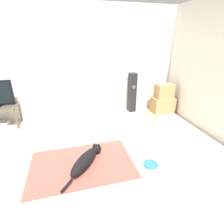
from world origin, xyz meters
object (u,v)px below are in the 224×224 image
at_px(cardboard_box_lower, 163,105).
at_px(tennis_ball_loose_on_carpet, 149,111).
at_px(floor_speaker, 132,93).
at_px(tennis_ball_by_boxes, 145,113).
at_px(tennis_ball_near_speaker, 156,118).
at_px(dog, 86,159).
at_px(cardboard_box_upper, 164,91).
at_px(frisbee, 151,164).
at_px(game_console, 0,124).

distance_m(cardboard_box_lower, tennis_ball_loose_on_carpet, 0.38).
height_order(floor_speaker, tennis_ball_by_boxes, floor_speaker).
bearing_deg(tennis_ball_near_speaker, cardboard_box_lower, 45.72).
bearing_deg(dog, tennis_ball_near_speaker, 33.88).
height_order(tennis_ball_by_boxes, tennis_ball_loose_on_carpet, same).
bearing_deg(floor_speaker, cardboard_box_upper, -20.76).
xyz_separation_m(frisbee, game_console, (-2.67, 2.04, 0.03)).
distance_m(cardboard_box_upper, tennis_ball_loose_on_carpet, 0.64).
bearing_deg(tennis_ball_by_boxes, floor_speaker, 128.00).
bearing_deg(cardboard_box_upper, tennis_ball_by_boxes, -176.98).
height_order(frisbee, cardboard_box_lower, cardboard_box_lower).
height_order(dog, cardboard_box_upper, cardboard_box_upper).
bearing_deg(cardboard_box_upper, frisbee, -123.91).
height_order(cardboard_box_lower, tennis_ball_near_speaker, cardboard_box_lower).
height_order(tennis_ball_by_boxes, tennis_ball_near_speaker, same).
bearing_deg(floor_speaker, tennis_ball_by_boxes, -52.00).
relative_size(cardboard_box_upper, floor_speaker, 0.43).
distance_m(cardboard_box_lower, tennis_ball_near_speaker, 0.57).
bearing_deg(tennis_ball_loose_on_carpet, floor_speaker, 152.37).
height_order(cardboard_box_upper, tennis_ball_by_boxes, cardboard_box_upper).
bearing_deg(floor_speaker, tennis_ball_near_speaker, -59.73).
relative_size(frisbee, game_console, 0.65).
xyz_separation_m(floor_speaker, game_console, (-3.16, -0.10, -0.46)).
height_order(floor_speaker, tennis_ball_near_speaker, floor_speaker).
height_order(tennis_ball_loose_on_carpet, game_console, game_console).
height_order(dog, tennis_ball_loose_on_carpet, dog).
distance_m(frisbee, floor_speaker, 2.24).
xyz_separation_m(cardboard_box_lower, game_console, (-3.92, 0.18, -0.15)).
xyz_separation_m(cardboard_box_upper, floor_speaker, (-0.75, 0.29, -0.07)).
bearing_deg(tennis_ball_by_boxes, tennis_ball_near_speaker, -67.89).
xyz_separation_m(cardboard_box_upper, tennis_ball_near_speaker, (-0.37, -0.38, -0.54)).
distance_m(dog, tennis_ball_loose_on_carpet, 2.51).
xyz_separation_m(floor_speaker, tennis_ball_near_speaker, (0.39, -0.66, -0.48)).
relative_size(cardboard_box_lower, floor_speaker, 0.56).
distance_m(frisbee, tennis_ball_by_boxes, 1.96).
bearing_deg(dog, game_console, 133.48).
relative_size(frisbee, floor_speaker, 0.23).
distance_m(dog, frisbee, 1.00).
bearing_deg(frisbee, cardboard_box_lower, 56.06).
distance_m(frisbee, game_console, 3.36).
bearing_deg(cardboard_box_lower, frisbee, -123.94).
relative_size(floor_speaker, game_console, 2.88).
xyz_separation_m(cardboard_box_lower, tennis_ball_near_speaker, (-0.38, -0.39, -0.17)).
bearing_deg(tennis_ball_by_boxes, frisbee, -111.90).
bearing_deg(frisbee, tennis_ball_near_speaker, 59.31).
relative_size(cardboard_box_upper, tennis_ball_near_speaker, 6.60).
height_order(cardboard_box_upper, tennis_ball_near_speaker, cardboard_box_upper).
distance_m(dog, cardboard_box_upper, 2.77).
height_order(cardboard_box_lower, cardboard_box_upper, cardboard_box_upper).
bearing_deg(tennis_ball_by_boxes, dog, -136.99).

